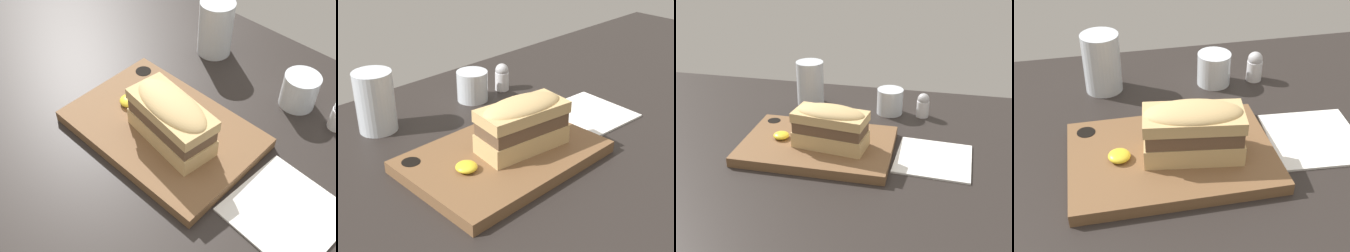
{
  "view_description": "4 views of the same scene",
  "coord_description": "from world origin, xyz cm",
  "views": [
    {
      "loc": [
        26.64,
        -30.5,
        57.2
      ],
      "look_at": [
        -5.36,
        2.74,
        8.84
      ],
      "focal_mm": 45.0,
      "sensor_mm": 36.0,
      "label": 1
    },
    {
      "loc": [
        -56.22,
        -43.46,
        44.29
      ],
      "look_at": [
        -9.02,
        5.27,
        8.85
      ],
      "focal_mm": 50.0,
      "sensor_mm": 36.0,
      "label": 2
    },
    {
      "loc": [
        13.74,
        -72.35,
        47.37
      ],
      "look_at": [
        -3.53,
        5.65,
        8.37
      ],
      "focal_mm": 45.0,
      "sensor_mm": 36.0,
      "label": 3
    },
    {
      "loc": [
        -19.31,
        -51.72,
        50.45
      ],
      "look_at": [
        -7.69,
        5.54,
        8.85
      ],
      "focal_mm": 50.0,
      "sensor_mm": 36.0,
      "label": 4
    }
  ],
  "objects": [
    {
      "name": "wine_glass",
      "position": [
        3.57,
        28.73,
        4.89
      ],
      "size": [
        6.7,
        6.7,
        6.55
      ],
      "color": "silver",
      "rests_on": "dining_table"
    },
    {
      "name": "napkin",
      "position": [
        15.59,
        6.71,
        2.2
      ],
      "size": [
        16.47,
        16.51,
        0.4
      ],
      "rotation": [
        0.0,
        0.0,
        -0.06
      ],
      "color": "white",
      "rests_on": "dining_table"
    },
    {
      "name": "water_glass",
      "position": [
        -18.46,
        30.71,
        7.1
      ],
      "size": [
        7.33,
        7.33,
        11.78
      ],
      "color": "silver",
      "rests_on": "dining_table"
    },
    {
      "name": "serving_board",
      "position": [
        -9.45,
        5.57,
        3.04
      ],
      "size": [
        32.52,
        22.14,
        2.13
      ],
      "color": "brown",
      "rests_on": "dining_table"
    },
    {
      "name": "salt_shaker",
      "position": [
        12.09,
        28.4,
        5.13
      ],
      "size": [
        3.16,
        3.16,
        6.23
      ],
      "color": "white",
      "rests_on": "dining_table"
    },
    {
      "name": "sandwich",
      "position": [
        -6.15,
        4.32,
        8.99
      ],
      "size": [
        16.11,
        9.07,
        9.14
      ],
      "rotation": [
        0.0,
        0.0,
        -0.13
      ],
      "color": "tan",
      "rests_on": "serving_board"
    },
    {
      "name": "mustard_dollop",
      "position": [
        -17.65,
        5.27,
        4.77
      ],
      "size": [
        3.5,
        3.5,
        1.4
      ],
      "color": "yellow",
      "rests_on": "serving_board"
    },
    {
      "name": "dining_table",
      "position": [
        0.0,
        0.0,
        1.0
      ],
      "size": [
        195.33,
        92.72,
        2.0
      ],
      "color": "#282321",
      "rests_on": "ground"
    }
  ]
}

